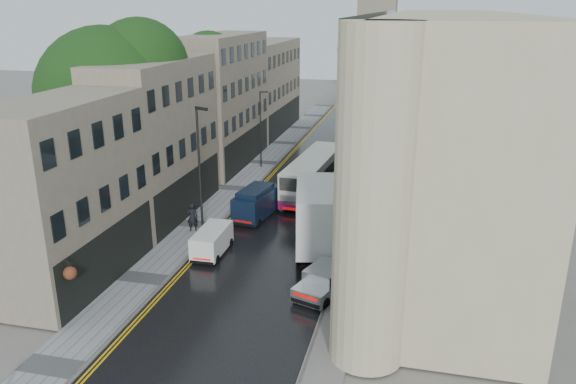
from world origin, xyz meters
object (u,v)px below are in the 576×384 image
at_px(lamp_post_far, 261,130).
at_px(cream_bus, 289,184).
at_px(tree_near, 110,121).
at_px(white_lorry, 298,228).
at_px(lamp_post_near, 200,174).
at_px(tree_far, 188,101).
at_px(navy_van, 236,207).
at_px(silver_hatchback, 297,287).
at_px(white_van, 193,249).
at_px(pedestrian, 192,217).

bearing_deg(lamp_post_far, cream_bus, -73.07).
xyz_separation_m(tree_near, white_lorry, (14.57, -4.98, -4.72)).
distance_m(tree_near, lamp_post_near, 8.45).
bearing_deg(tree_far, cream_bus, -34.36).
relative_size(tree_near, lamp_post_far, 1.97).
bearing_deg(cream_bus, lamp_post_far, 122.44).
distance_m(navy_van, lamp_post_near, 4.48).
bearing_deg(lamp_post_far, tree_far, 179.28).
bearing_deg(cream_bus, silver_hatchback, -70.81).
height_order(tree_near, white_van, tree_near).
bearing_deg(white_van, navy_van, 84.58).
xyz_separation_m(tree_near, cream_bus, (11.59, 5.28, -5.43)).
height_order(tree_far, lamp_post_near, tree_far).
bearing_deg(silver_hatchback, tree_far, 143.20).
height_order(tree_far, white_van, tree_far).
relative_size(cream_bus, lamp_post_near, 1.28).
relative_size(cream_bus, navy_van, 2.34).
bearing_deg(cream_bus, white_van, -101.01).
bearing_deg(pedestrian, cream_bus, -148.33).
bearing_deg(tree_near, white_van, -36.49).
distance_m(tree_far, silver_hatchback, 27.58).
height_order(white_lorry, navy_van, white_lorry).
height_order(silver_hatchback, white_van, white_van).
height_order(white_lorry, pedestrian, white_lorry).
xyz_separation_m(tree_far, pedestrian, (6.36, -15.02, -5.13)).
bearing_deg(white_van, lamp_post_far, 93.97).
bearing_deg(lamp_post_near, white_lorry, 4.73).
height_order(tree_near, silver_hatchback, tree_near).
bearing_deg(lamp_post_near, tree_far, 138.46).
height_order(tree_far, pedestrian, tree_far).
bearing_deg(tree_near, pedestrian, -16.84).
bearing_deg(navy_van, lamp_post_far, 106.98).
xyz_separation_m(cream_bus, lamp_post_far, (-4.81, 8.93, 2.14)).
bearing_deg(white_van, lamp_post_near, 102.43).
relative_size(pedestrian, lamp_post_near, 0.23).
bearing_deg(silver_hatchback, white_van, 175.33).
xyz_separation_m(tree_far, white_van, (8.16, -19.26, -5.38)).
height_order(silver_hatchback, lamp_post_far, lamp_post_far).
height_order(cream_bus, white_lorry, white_lorry).
xyz_separation_m(tree_near, lamp_post_near, (7.61, -2.63, -2.55)).
relative_size(tree_far, white_van, 3.40).
bearing_deg(lamp_post_far, white_van, -96.67).
bearing_deg(tree_far, pedestrian, -67.06).
bearing_deg(white_lorry, cream_bus, 94.33).
distance_m(tree_near, white_van, 12.16).
xyz_separation_m(tree_near, silver_hatchback, (15.52, -9.34, -6.16)).
xyz_separation_m(cream_bus, white_lorry, (2.98, -10.26, 0.71)).
bearing_deg(tree_far, silver_hatchback, -55.74).
bearing_deg(lamp_post_far, tree_near, -126.85).
height_order(pedestrian, lamp_post_far, lamp_post_far).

